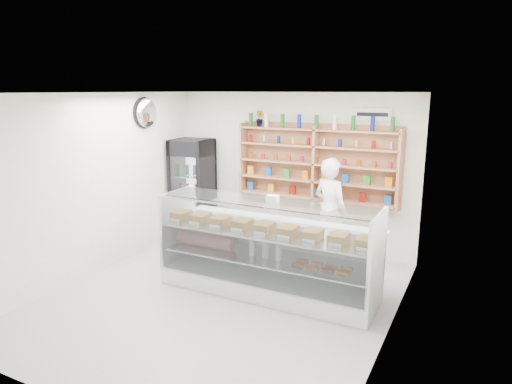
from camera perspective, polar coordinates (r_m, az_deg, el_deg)
The scene contains 8 objects.
room at distance 6.06m, azimuth -4.58°, elevation -1.10°, with size 5.00×5.00×5.00m.
display_counter at distance 6.58m, azimuth 1.43°, elevation -9.38°, with size 3.10×0.93×1.35m.
shop_worker at distance 7.54m, azimuth 9.27°, elevation -2.46°, with size 0.65×0.43×1.78m, color white.
drinks_cooler at distance 8.81m, azimuth -7.91°, elevation 0.30°, with size 0.75×0.73×1.93m.
wall_shelving at distance 7.90m, azimuth 7.44°, elevation 3.50°, with size 2.84×0.28×1.33m.
potted_plant at distance 8.23m, azimuth 0.51°, elevation 9.20°, with size 0.16×0.13×0.29m, color #1E6626.
security_mirror at distance 8.15m, azimuth -13.50°, elevation 9.59°, with size 0.15×0.50×0.50m, color silver.
wall_sign at distance 7.69m, azimuth 14.37°, elevation 9.38°, with size 0.62×0.03×0.20m, color white.
Camera 1 is at (3.09, -5.02, 2.84)m, focal length 32.00 mm.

